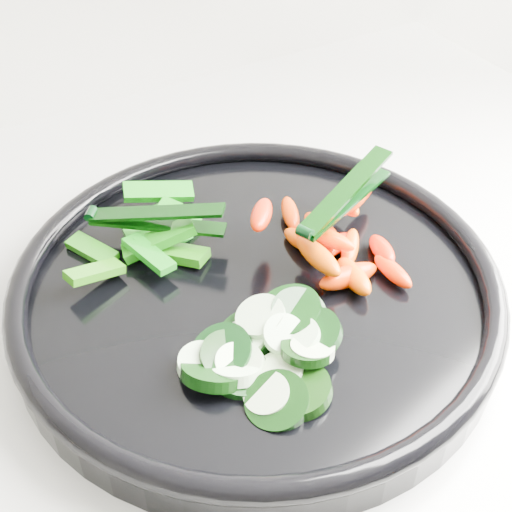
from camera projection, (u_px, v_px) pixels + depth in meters
veggie_tray at (256, 290)px, 0.55m from camera, size 0.39×0.39×0.04m
cucumber_pile at (262, 354)px, 0.48m from camera, size 0.13×0.12×0.04m
carrot_pile at (334, 237)px, 0.56m from camera, size 0.14×0.14×0.05m
pepper_pile at (151, 235)px, 0.58m from camera, size 0.14×0.12×0.04m
tong_carrot at (343, 198)px, 0.55m from camera, size 0.11×0.06×0.02m
tong_pepper at (153, 218)px, 0.57m from camera, size 0.10×0.08×0.02m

